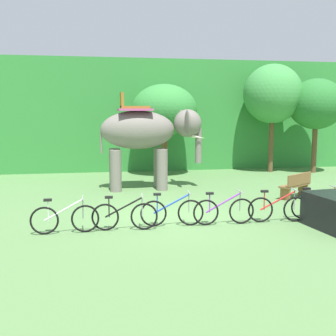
% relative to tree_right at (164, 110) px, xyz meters
% --- Properties ---
extents(ground_plane, '(80.00, 80.00, 0.00)m').
position_rel_tree_right_xyz_m(ground_plane, '(-1.13, -8.08, -3.12)').
color(ground_plane, '#567F47').
extents(foliage_hedge, '(36.00, 6.00, 5.75)m').
position_rel_tree_right_xyz_m(foliage_hedge, '(-1.13, 4.48, -0.25)').
color(foliage_hedge, '#338438').
rests_on(foliage_hedge, ground).
extents(tree_right, '(3.14, 3.14, 4.37)m').
position_rel_tree_right_xyz_m(tree_right, '(0.00, 0.00, 0.00)').
color(tree_right, brown).
rests_on(tree_right, ground).
extents(tree_center, '(2.93, 2.93, 5.43)m').
position_rel_tree_right_xyz_m(tree_center, '(5.53, 0.13, 0.81)').
color(tree_center, brown).
rests_on(tree_center, ground).
extents(tree_far_left, '(2.74, 2.74, 4.70)m').
position_rel_tree_right_xyz_m(tree_far_left, '(7.60, -0.45, 0.30)').
color(tree_far_left, brown).
rests_on(tree_far_left, ground).
extents(elephant, '(4.14, 2.08, 3.78)m').
position_rel_tree_right_xyz_m(elephant, '(-1.31, -3.52, -0.92)').
color(elephant, slate).
rests_on(elephant, ground).
extents(bike_white, '(1.71, 0.52, 0.92)m').
position_rel_tree_right_xyz_m(bike_white, '(-4.10, -9.32, -2.74)').
color(bike_white, black).
rests_on(bike_white, ground).
extents(bike_black, '(1.71, 0.52, 0.92)m').
position_rel_tree_right_xyz_m(bike_black, '(-2.59, -9.29, -2.74)').
color(bike_black, black).
rests_on(bike_black, ground).
extents(bike_blue, '(1.71, 0.52, 0.92)m').
position_rel_tree_right_xyz_m(bike_blue, '(-1.31, -9.11, -2.74)').
color(bike_blue, black).
rests_on(bike_blue, ground).
extents(bike_purple, '(1.71, 0.52, 0.92)m').
position_rel_tree_right_xyz_m(bike_purple, '(0.09, -9.21, -2.74)').
color(bike_purple, black).
rests_on(bike_purple, ground).
extents(bike_red, '(1.71, 0.52, 0.92)m').
position_rel_tree_right_xyz_m(bike_red, '(1.66, -9.21, -2.74)').
color(bike_red, black).
rests_on(bike_red, ground).
extents(bike_orange, '(1.71, 0.52, 0.92)m').
position_rel_tree_right_xyz_m(bike_orange, '(3.01, -9.01, -2.74)').
color(bike_orange, black).
rests_on(bike_orange, ground).
extents(wooden_bench, '(1.48, 1.16, 0.89)m').
position_rel_tree_right_xyz_m(wooden_bench, '(3.72, -6.24, -2.65)').
color(wooden_bench, brown).
rests_on(wooden_bench, ground).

